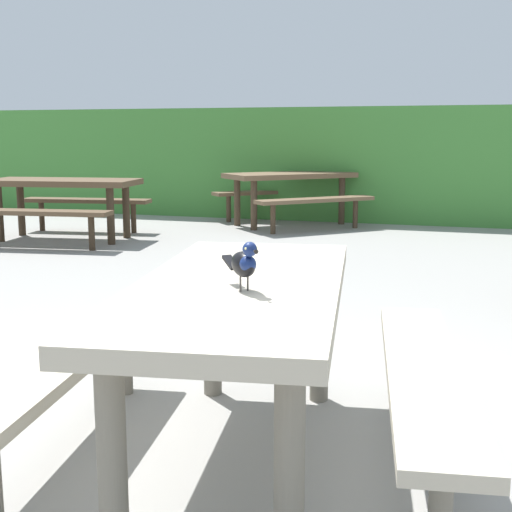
{
  "coord_description": "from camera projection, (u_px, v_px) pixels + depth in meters",
  "views": [
    {
      "loc": [
        1.1,
        -2.43,
        1.29
      ],
      "look_at": [
        0.34,
        0.0,
        0.84
      ],
      "focal_mm": 48.72,
      "sensor_mm": 36.0,
      "label": 1
    }
  ],
  "objects": [
    {
      "name": "hedge_wall",
      "position": [
        403.0,
        163.0,
        10.92
      ],
      "size": [
        28.0,
        2.38,
        1.67
      ],
      "primitive_type": "cube",
      "color": "#428438",
      "rests_on": "ground"
    },
    {
      "name": "ground_plane",
      "position": [
        177.0,
        454.0,
        2.83
      ],
      "size": [
        60.0,
        60.0,
        0.0
      ],
      "primitive_type": "plane",
      "color": "gray"
    },
    {
      "name": "picnic_table_foreground",
      "position": [
        240.0,
        327.0,
        2.68
      ],
      "size": [
        1.92,
        1.95,
        0.74
      ],
      "color": "#B2A893",
      "rests_on": "ground"
    },
    {
      "name": "bird_grackle",
      "position": [
        244.0,
        263.0,
        2.44
      ],
      "size": [
        0.21,
        0.23,
        0.18
      ],
      "color": "black",
      "rests_on": "picnic_table_foreground"
    },
    {
      "name": "picnic_table_far_centre",
      "position": [
        63.0,
        194.0,
        8.44
      ],
      "size": [
        1.93,
        1.91,
        0.74
      ],
      "color": "brown",
      "rests_on": "ground"
    },
    {
      "name": "picnic_table_mid_right",
      "position": [
        290.0,
        186.0,
        9.82
      ],
      "size": [
        2.4,
        2.4,
        0.74
      ],
      "color": "brown",
      "rests_on": "ground"
    }
  ]
}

